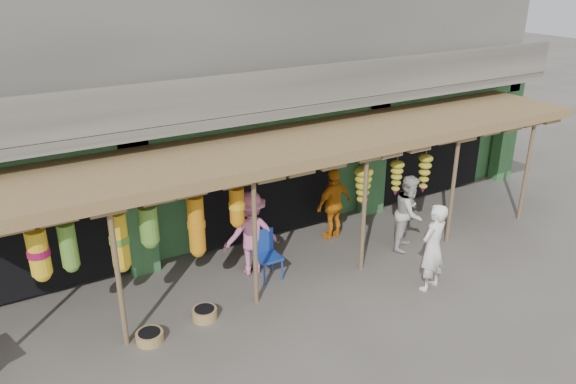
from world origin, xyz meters
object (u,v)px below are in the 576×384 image
blue_chair (266,252)px  person_right (409,213)px  person_front (433,248)px  person_vendor (334,204)px  person_shopper (250,233)px

blue_chair → person_right: person_right is taller
blue_chair → person_right: 3.41m
person_front → person_vendor: 2.85m
person_front → person_shopper: 3.64m
person_vendor → person_shopper: person_shopper is taller
blue_chair → person_shopper: (-0.19, 0.31, 0.34)m
person_shopper → person_right: bearing=174.4°
person_front → person_right: size_ratio=1.04×
blue_chair → person_vendor: (2.21, 0.77, 0.29)m
blue_chair → person_front: 3.32m
blue_chair → person_shopper: person_shopper is taller
person_right → person_vendor: (-1.15, 1.28, -0.02)m
person_front → blue_chair: bearing=-52.3°
person_vendor → person_front: bearing=88.4°
blue_chair → person_right: bearing=-9.6°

